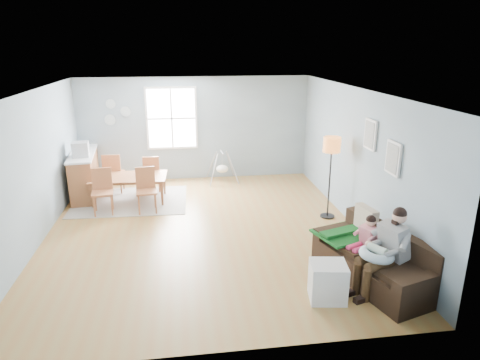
{
  "coord_description": "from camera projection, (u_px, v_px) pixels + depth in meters",
  "views": [
    {
      "loc": [
        -0.36,
        -7.69,
        3.49
      ],
      "look_at": [
        0.71,
        0.03,
        1.0
      ],
      "focal_mm": 32.0,
      "sensor_mm": 36.0,
      "label": 1
    }
  ],
  "objects": [
    {
      "name": "rug",
      "position": [
        131.0,
        201.0,
        9.93
      ],
      "size": [
        2.6,
        2.01,
        0.01
      ],
      "primitive_type": "cube",
      "rotation": [
        0.0,
        0.0,
        -0.03
      ],
      "color": "#9E9A91",
      "rests_on": "room"
    },
    {
      "name": "infant",
      "position": [
        375.0,
        248.0,
        6.09
      ],
      "size": [
        0.24,
        0.36,
        0.13
      ],
      "color": "silver",
      "rests_on": "nursing_pillow"
    },
    {
      "name": "dining_table",
      "position": [
        130.0,
        189.0,
        9.85
      ],
      "size": [
        1.72,
        1.0,
        0.59
      ],
      "primitive_type": "imported",
      "rotation": [
        0.0,
        0.0,
        -0.04
      ],
      "color": "brown",
      "rests_on": "rug"
    },
    {
      "name": "baby_swing",
      "position": [
        222.0,
        168.0,
        11.27
      ],
      "size": [
        0.82,
        0.84,
        0.8
      ],
      "color": "#B2B2B8",
      "rests_on": "room"
    },
    {
      "name": "room",
      "position": [
        201.0,
        107.0,
        7.63
      ],
      "size": [
        8.4,
        9.4,
        3.9
      ],
      "color": "#A8743B"
    },
    {
      "name": "floor_lamp",
      "position": [
        332.0,
        152.0,
        8.61
      ],
      "size": [
        0.34,
        0.34,
        1.71
      ],
      "color": "black",
      "rests_on": "room"
    },
    {
      "name": "chair_se",
      "position": [
        146.0,
        187.0,
        9.22
      ],
      "size": [
        0.48,
        0.48,
        0.96
      ],
      "color": "#A05937",
      "rests_on": "rug"
    },
    {
      "name": "pictures",
      "position": [
        381.0,
        146.0,
        7.2
      ],
      "size": [
        0.05,
        1.34,
        0.74
      ],
      "color": "white",
      "rests_on": "room"
    },
    {
      "name": "chair_nw",
      "position": [
        113.0,
        171.0,
        10.31
      ],
      "size": [
        0.47,
        0.47,
        0.99
      ],
      "color": "#A05937",
      "rests_on": "rug"
    },
    {
      "name": "wall_plates",
      "position": [
        115.0,
        112.0,
        10.82
      ],
      "size": [
        0.67,
        0.02,
        0.66
      ],
      "color": "#9BB3BA",
      "rests_on": "room"
    },
    {
      "name": "toddler",
      "position": [
        365.0,
        236.0,
        6.57
      ],
      "size": [
        0.52,
        0.39,
        0.78
      ],
      "color": "silver",
      "rests_on": "sofa"
    },
    {
      "name": "chair_sw",
      "position": [
        102.0,
        188.0,
        9.13
      ],
      "size": [
        0.48,
        0.48,
        0.97
      ],
      "color": "#A05937",
      "rests_on": "rug"
    },
    {
      "name": "counter",
      "position": [
        85.0,
        174.0,
        10.21
      ],
      "size": [
        0.72,
        1.91,
        1.04
      ],
      "color": "brown",
      "rests_on": "room"
    },
    {
      "name": "sofa",
      "position": [
        376.0,
        263.0,
        6.55
      ],
      "size": [
        1.4,
        2.16,
        0.81
      ],
      "color": "black",
      "rests_on": "room"
    },
    {
      "name": "window",
      "position": [
        172.0,
        118.0,
        11.06
      ],
      "size": [
        1.32,
        0.08,
        1.62
      ],
      "color": "white",
      "rests_on": "room"
    },
    {
      "name": "storage_cube",
      "position": [
        327.0,
        282.0,
        6.05
      ],
      "size": [
        0.56,
        0.52,
        0.56
      ],
      "color": "silver",
      "rests_on": "room"
    },
    {
      "name": "chair_ne",
      "position": [
        152.0,
        171.0,
        10.42
      ],
      "size": [
        0.42,
        0.42,
        0.92
      ],
      "color": "#A05937",
      "rests_on": "rug"
    },
    {
      "name": "monitor",
      "position": [
        80.0,
        149.0,
        9.68
      ],
      "size": [
        0.38,
        0.36,
        0.33
      ],
      "color": "#B2B2B8",
      "rests_on": "counter"
    },
    {
      "name": "beige_pillow",
      "position": [
        366.0,
        221.0,
        6.95
      ],
      "size": [
        0.22,
        0.5,
        0.48
      ],
      "primitive_type": "cube",
      "rotation": [
        0.0,
        0.0,
        0.18
      ],
      "color": "tan",
      "rests_on": "sofa"
    },
    {
      "name": "nursing_pillow",
      "position": [
        377.0,
        255.0,
        6.09
      ],
      "size": [
        0.66,
        0.65,
        0.21
      ],
      "primitive_type": "torus",
      "rotation": [
        0.0,
        0.14,
        0.35
      ],
      "color": "#A1BDCA",
      "rests_on": "father"
    },
    {
      "name": "green_throw",
      "position": [
        345.0,
        234.0,
        7.02
      ],
      "size": [
        1.1,
        0.99,
        0.04
      ],
      "primitive_type": "cube",
      "rotation": [
        0.0,
        0.0,
        0.32
      ],
      "color": "#14581F",
      "rests_on": "sofa"
    },
    {
      "name": "father",
      "position": [
        385.0,
        249.0,
        6.13
      ],
      "size": [
        0.96,
        0.61,
        1.29
      ],
      "color": "gray",
      "rests_on": "sofa"
    }
  ]
}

